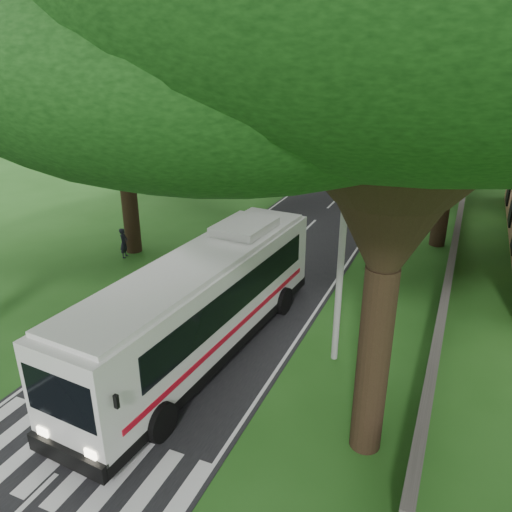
{
  "coord_description": "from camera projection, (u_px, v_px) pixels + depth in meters",
  "views": [
    {
      "loc": [
        9.11,
        -9.81,
        10.78
      ],
      "look_at": [
        0.9,
        9.2,
        2.2
      ],
      "focal_mm": 35.0,
      "sensor_mm": 36.0,
      "label": 1
    }
  ],
  "objects": [
    {
      "name": "crosswalk",
      "position": [
        70.0,
        462.0,
        14.08
      ],
      "size": [
        8.0,
        3.0,
        0.01
      ],
      "primitive_type": "cube",
      "color": "silver",
      "rests_on": "ground"
    },
    {
      "name": "tree_l_mida",
      "position": [
        113.0,
        34.0,
        24.49
      ],
      "size": [
        13.51,
        13.51,
        14.52
      ],
      "color": "black",
      "rests_on": "ground"
    },
    {
      "name": "pole_far",
      "position": [
        439.0,
        119.0,
        51.17
      ],
      "size": [
        1.6,
        0.24,
        8.0
      ],
      "color": "gray",
      "rests_on": "ground"
    },
    {
      "name": "property_wall",
      "position": [
        459.0,
        218.0,
        32.6
      ],
      "size": [
        0.35,
        50.0,
        1.2
      ],
      "primitive_type": "cube",
      "color": "#383533",
      "rests_on": "ground"
    },
    {
      "name": "distant_car_c",
      "position": [
        419.0,
        140.0,
        60.57
      ],
      "size": [
        3.02,
        4.64,
        1.25
      ],
      "primitive_type": "imported",
      "rotation": [
        0.0,
        0.0,
        3.46
      ],
      "color": "maroon",
      "rests_on": "road"
    },
    {
      "name": "tree_l_far",
      "position": [
        317.0,
        46.0,
        55.35
      ],
      "size": [
        15.21,
        15.21,
        14.43
      ],
      "color": "black",
      "rests_on": "ground"
    },
    {
      "name": "ground",
      "position": [
        115.0,
        418.0,
        15.78
      ],
      "size": [
        140.0,
        140.0,
        0.0
      ],
      "primitive_type": "plane",
      "color": "#1F4F16",
      "rests_on": "ground"
    },
    {
      "name": "tree_r_mida",
      "position": [
        469.0,
        25.0,
        25.24
      ],
      "size": [
        14.74,
        14.74,
        15.17
      ],
      "color": "black",
      "rests_on": "ground"
    },
    {
      "name": "distant_car_a",
      "position": [
        351.0,
        169.0,
        45.39
      ],
      "size": [
        3.1,
        4.69,
        1.49
      ],
      "primitive_type": "imported",
      "rotation": [
        0.0,
        0.0,
        3.48
      ],
      "color": "silver",
      "rests_on": "road"
    },
    {
      "name": "pole_mid",
      "position": [
        414.0,
        154.0,
        34.21
      ],
      "size": [
        1.6,
        0.24,
        8.0
      ],
      "color": "gray",
      "rests_on": "ground"
    },
    {
      "name": "tree_r_far",
      "position": [
        485.0,
        35.0,
        55.46
      ],
      "size": [
        12.48,
        12.48,
        15.14
      ],
      "color": "black",
      "rests_on": "ground"
    },
    {
      "name": "pedestrian",
      "position": [
        124.0,
        243.0,
        27.72
      ],
      "size": [
        0.55,
        0.7,
        1.69
      ],
      "primitive_type": "imported",
      "rotation": [
        0.0,
        0.0,
        1.84
      ],
      "color": "black",
      "rests_on": "ground"
    },
    {
      "name": "coach_bus",
      "position": [
        203.0,
        303.0,
        18.45
      ],
      "size": [
        3.88,
        13.52,
        3.94
      ],
      "rotation": [
        0.0,
        0.0,
        -0.07
      ],
      "color": "silver",
      "rests_on": "ground"
    },
    {
      "name": "road",
      "position": [
        329.0,
        207.0,
        36.98
      ],
      "size": [
        8.0,
        120.0,
        0.04
      ],
      "primitive_type": "cube",
      "color": "black",
      "rests_on": "ground"
    },
    {
      "name": "pole_near",
      "position": [
        341.0,
        256.0,
        17.25
      ],
      "size": [
        1.6,
        0.24,
        8.0
      ],
      "color": "gray",
      "rests_on": "ground"
    },
    {
      "name": "tree_l_midb",
      "position": [
        263.0,
        28.0,
        39.25
      ],
      "size": [
        15.91,
        15.91,
        15.8
      ],
      "color": "black",
      "rests_on": "ground"
    },
    {
      "name": "distant_car_b",
      "position": [
        372.0,
        135.0,
        63.54
      ],
      "size": [
        2.46,
        4.78,
        1.5
      ],
      "primitive_type": "imported",
      "rotation": [
        0.0,
        0.0,
        -0.2
      ],
      "color": "#20284C",
      "rests_on": "road"
    },
    {
      "name": "tree_r_near",
      "position": [
        411.0,
        8.0,
        10.3
      ],
      "size": [
        15.97,
        15.97,
        15.04
      ],
      "color": "black",
      "rests_on": "ground"
    },
    {
      "name": "tree_r_midb",
      "position": [
        470.0,
        35.0,
        40.69
      ],
      "size": [
        13.36,
        13.36,
        14.93
      ],
      "color": "black",
      "rests_on": "ground"
    }
  ]
}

